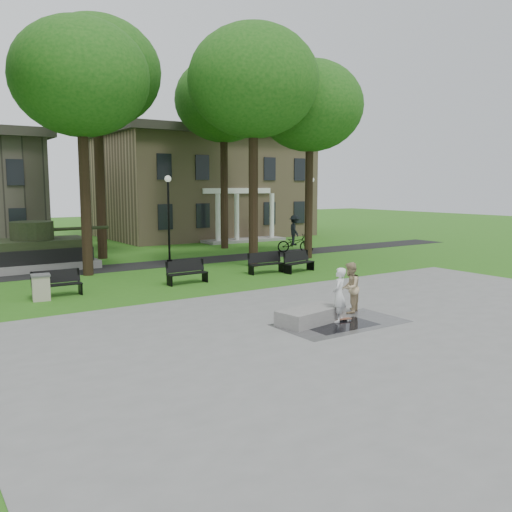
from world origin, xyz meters
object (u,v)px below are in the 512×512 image
(friend_watching, at_px, (350,288))
(trash_bin, at_px, (41,287))
(cyclist, at_px, (295,237))
(skateboarder, at_px, (339,295))
(park_bench_0, at_px, (57,283))
(concrete_block, at_px, (311,316))

(friend_watching, relative_size, trash_bin, 1.74)
(cyclist, bearing_deg, skateboarder, 169.81)
(skateboarder, height_order, park_bench_0, skateboarder)
(cyclist, height_order, trash_bin, cyclist)
(friend_watching, relative_size, cyclist, 0.71)
(friend_watching, distance_m, cyclist, 16.53)
(friend_watching, bearing_deg, trash_bin, -76.23)
(friend_watching, bearing_deg, skateboarder, 0.10)
(concrete_block, bearing_deg, park_bench_0, 122.18)
(friend_watching, height_order, trash_bin, friend_watching)
(skateboarder, height_order, friend_watching, skateboarder)
(concrete_block, distance_m, park_bench_0, 10.11)
(friend_watching, distance_m, park_bench_0, 11.01)
(trash_bin, bearing_deg, friend_watching, -44.46)
(friend_watching, bearing_deg, concrete_block, -22.26)
(concrete_block, distance_m, friend_watching, 2.04)
(skateboarder, relative_size, cyclist, 0.71)
(park_bench_0, bearing_deg, cyclist, 21.52)
(skateboarder, relative_size, park_bench_0, 0.93)
(cyclist, bearing_deg, concrete_block, 167.02)
(concrete_block, bearing_deg, friend_watching, 9.51)
(cyclist, bearing_deg, friend_watching, 171.72)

